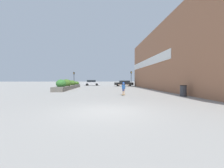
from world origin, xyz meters
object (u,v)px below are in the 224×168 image
(skateboarder, at_px, (124,87))
(car_center_left, at_px, (124,83))
(car_center_right, at_px, (92,83))
(traffic_light_left, at_px, (74,77))
(car_leftmost, at_px, (164,83))
(traffic_light_right, at_px, (131,76))
(trash_bin, at_px, (183,91))
(skateboard, at_px, (124,95))

(skateboarder, relative_size, car_center_left, 0.26)
(car_center_right, distance_m, traffic_light_left, 8.34)
(skateboarder, relative_size, car_center_right, 0.28)
(skateboarder, xyz_separation_m, traffic_light_left, (-8.05, 18.26, 1.39))
(car_leftmost, height_order, traffic_light_left, traffic_light_left)
(skateboarder, height_order, traffic_light_left, traffic_light_left)
(skateboarder, relative_size, traffic_light_right, 0.35)
(skateboarder, height_order, car_center_left, car_center_left)
(skateboarder, relative_size, traffic_light_left, 0.37)
(car_center_left, relative_size, traffic_light_right, 1.32)
(skateboarder, height_order, traffic_light_right, traffic_light_right)
(traffic_light_right, bearing_deg, car_leftmost, 30.98)
(skateboarder, bearing_deg, trash_bin, 13.71)
(car_center_right, distance_m, traffic_light_right, 12.27)
(car_center_right, bearing_deg, skateboarder, 10.48)
(car_center_left, bearing_deg, trash_bin, -174.73)
(skateboard, bearing_deg, traffic_light_left, 140.16)
(car_center_right, xyz_separation_m, traffic_light_right, (8.91, -8.30, 1.51))
(traffic_light_right, bearing_deg, car_center_right, 137.01)
(trash_bin, distance_m, car_center_right, 28.76)
(car_center_right, relative_size, traffic_light_left, 1.29)
(skateboard, xyz_separation_m, traffic_light_left, (-8.05, 18.26, 2.12))
(car_leftmost, bearing_deg, trash_bin, 160.98)
(car_center_right, bearing_deg, skateboard, 10.48)
(car_leftmost, distance_m, car_center_left, 10.62)
(car_leftmost, bearing_deg, traffic_light_right, 120.98)
(trash_bin, height_order, traffic_light_right, traffic_light_right)
(skateboard, distance_m, traffic_light_right, 18.11)
(skateboarder, distance_m, car_center_left, 21.68)
(trash_bin, relative_size, car_center_left, 0.23)
(car_leftmost, distance_m, car_center_right, 18.57)
(trash_bin, bearing_deg, car_center_right, 110.31)
(car_leftmost, height_order, car_center_right, car_center_right)
(skateboard, bearing_deg, trash_bin, 13.71)
(skateboarder, relative_size, car_leftmost, 0.25)
(skateboarder, distance_m, traffic_light_left, 20.00)
(car_center_right, height_order, traffic_light_right, traffic_light_right)
(trash_bin, bearing_deg, car_center_left, 95.27)
(skateboard, height_order, traffic_light_right, traffic_light_right)
(car_center_left, height_order, car_center_right, car_center_right)
(car_center_left, distance_m, traffic_light_right, 4.37)
(car_center_left, bearing_deg, car_leftmost, -80.60)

